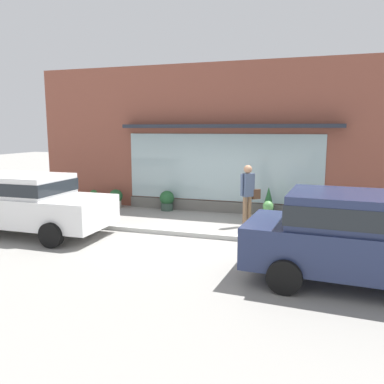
{
  "coord_description": "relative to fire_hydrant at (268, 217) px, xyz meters",
  "views": [
    {
      "loc": [
        2.86,
        -9.66,
        2.77
      ],
      "look_at": [
        -0.64,
        1.2,
        0.93
      ],
      "focal_mm": 36.8,
      "sensor_mm": 36.0,
      "label": 1
    }
  ],
  "objects": [
    {
      "name": "ground_plane",
      "position": [
        -1.64,
        -0.76,
        -0.44
      ],
      "size": [
        60.0,
        60.0,
        0.0
      ],
      "primitive_type": "plane",
      "color": "gray"
    },
    {
      "name": "curb_strip",
      "position": [
        -1.64,
        -0.96,
        -0.38
      ],
      "size": [
        14.0,
        0.24,
        0.12
      ],
      "primitive_type": "cube",
      "color": "#B2B2AD",
      "rests_on": "ground_plane"
    },
    {
      "name": "storefront",
      "position": [
        -1.65,
        2.43,
        1.96
      ],
      "size": [
        14.0,
        0.81,
        4.89
      ],
      "color": "brown",
      "rests_on": "ground_plane"
    },
    {
      "name": "fire_hydrant",
      "position": [
        0.0,
        0.0,
        0.0
      ],
      "size": [
        0.42,
        0.4,
        0.87
      ],
      "color": "#4C8C47",
      "rests_on": "ground_plane"
    },
    {
      "name": "pedestrian_with_handbag",
      "position": [
        -0.64,
        0.54,
        0.59
      ],
      "size": [
        0.53,
        0.46,
        1.76
      ],
      "rotation": [
        0.0,
        0.0,
        0.73
      ],
      "color": "brown",
      "rests_on": "ground_plane"
    },
    {
      "name": "parked_car_navy",
      "position": [
        2.09,
        -3.11,
        0.49
      ],
      "size": [
        4.45,
        2.2,
        1.65
      ],
      "rotation": [
        0.0,
        0.0,
        -0.06
      ],
      "color": "navy",
      "rests_on": "ground_plane"
    },
    {
      "name": "parked_car_white",
      "position": [
        -6.14,
        -2.03,
        0.45
      ],
      "size": [
        4.48,
        2.0,
        1.57
      ],
      "rotation": [
        0.0,
        0.0,
        0.0
      ],
      "color": "white",
      "rests_on": "ground_plane"
    },
    {
      "name": "potted_plant_corner_tall",
      "position": [
        -6.43,
        1.78,
        -0.13
      ],
      "size": [
        0.27,
        0.27,
        0.6
      ],
      "color": "#9E6042",
      "rests_on": "ground_plane"
    },
    {
      "name": "potted_plant_doorstep",
      "position": [
        -3.65,
        1.9,
        -0.08
      ],
      "size": [
        0.49,
        0.49,
        0.68
      ],
      "color": "#33473D",
      "rests_on": "ground_plane"
    },
    {
      "name": "potted_plant_by_entrance",
      "position": [
        -5.54,
        1.79,
        -0.09
      ],
      "size": [
        0.48,
        0.48,
        0.65
      ],
      "color": "#B7B2A3",
      "rests_on": "ground_plane"
    },
    {
      "name": "potted_plant_window_left",
      "position": [
        2.47,
        2.12,
        -0.08
      ],
      "size": [
        0.32,
        0.32,
        0.64
      ],
      "color": "#9E6042",
      "rests_on": "ground_plane"
    },
    {
      "name": "potted_plant_low_front",
      "position": [
        -0.2,
        1.72,
        0.04
      ],
      "size": [
        0.41,
        0.41,
        1.0
      ],
      "color": "#4C4C51",
      "rests_on": "ground_plane"
    }
  ]
}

